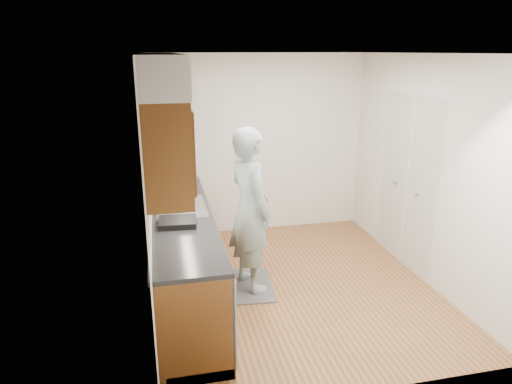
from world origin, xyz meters
TOP-DOWN VIEW (x-y plane):
  - floor at (0.00, 0.00)m, footprint 3.50×3.50m
  - ceiling at (0.00, 0.00)m, footprint 3.50×3.50m
  - wall_left at (-1.50, 0.00)m, footprint 0.02×3.50m
  - wall_right at (1.50, 0.00)m, footprint 0.02×3.50m
  - wall_back at (0.00, 1.75)m, footprint 3.00×0.02m
  - counter at (-1.20, -0.00)m, footprint 0.64×2.80m
  - upper_cabinets at (-1.33, 0.05)m, footprint 0.47×2.80m
  - closet_door at (1.49, 0.30)m, footprint 0.02×1.22m
  - floor_mat at (-0.48, 0.07)m, footprint 0.53×0.84m
  - person at (-0.48, 0.07)m, footprint 0.67×0.82m
  - soap_bottle_a at (-1.23, 0.75)m, footprint 0.14×0.14m
  - soap_bottle_b at (-1.11, 0.89)m, footprint 0.08×0.08m
  - soap_bottle_c at (-1.08, 0.93)m, footprint 0.20×0.20m
  - soda_can at (-1.07, 0.51)m, footprint 0.08×0.08m
  - steel_can at (-1.12, 0.63)m, footprint 0.08×0.08m
  - dish_rack at (-1.26, -0.30)m, footprint 0.37×0.32m

SIDE VIEW (x-z plane):
  - floor at x=0.00m, z-range 0.00..0.00m
  - floor_mat at x=-0.48m, z-range 0.00..0.02m
  - counter at x=-1.20m, z-range -0.16..1.14m
  - dish_rack at x=-1.26m, z-range 0.94..1.00m
  - steel_can at x=-1.12m, z-range 0.94..1.05m
  - soda_can at x=-1.07m, z-range 0.94..1.07m
  - soap_bottle_b at x=-1.11m, z-range 0.94..1.11m
  - person at x=-0.48m, z-range 0.02..2.03m
  - closet_door at x=1.49m, z-range 0.00..2.05m
  - soap_bottle_c at x=-1.08m, z-range 0.94..1.13m
  - soap_bottle_a at x=-1.23m, z-range 0.94..1.23m
  - wall_left at x=-1.50m, z-range 0.00..2.50m
  - wall_right at x=1.50m, z-range 0.00..2.50m
  - wall_back at x=0.00m, z-range 0.00..2.50m
  - upper_cabinets at x=-1.33m, z-range 1.34..2.55m
  - ceiling at x=0.00m, z-range 2.50..2.50m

